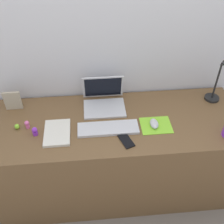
% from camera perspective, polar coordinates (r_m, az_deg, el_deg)
% --- Properties ---
extents(ground_plane, '(6.00, 6.00, 0.00)m').
position_cam_1_polar(ground_plane, '(2.52, 0.67, -14.27)').
color(ground_plane, slate).
extents(back_wall, '(2.99, 0.05, 1.69)m').
position_cam_1_polar(back_wall, '(2.17, -0.13, 6.67)').
color(back_wall, silver).
rests_on(back_wall, ground_plane).
extents(desk, '(1.79, 0.65, 0.74)m').
position_cam_1_polar(desk, '(2.23, 0.74, -8.88)').
color(desk, brown).
rests_on(desk, ground_plane).
extents(laptop, '(0.30, 0.25, 0.21)m').
position_cam_1_polar(laptop, '(2.06, -1.68, 2.70)').
color(laptop, silver).
rests_on(laptop, desk).
extents(keyboard, '(0.41, 0.13, 0.02)m').
position_cam_1_polar(keyboard, '(1.89, -0.80, -3.36)').
color(keyboard, silver).
rests_on(keyboard, desk).
extents(mousepad, '(0.21, 0.17, 0.00)m').
position_cam_1_polar(mousepad, '(1.95, 8.90, -2.69)').
color(mousepad, '#8CDB33').
rests_on(mousepad, desk).
extents(mouse, '(0.06, 0.10, 0.03)m').
position_cam_1_polar(mouse, '(1.93, 8.55, -2.35)').
color(mouse, silver).
rests_on(mouse, mousepad).
extents(cell_phone, '(0.11, 0.14, 0.01)m').
position_cam_1_polar(cell_phone, '(1.83, 2.89, -5.84)').
color(cell_phone, black).
rests_on(cell_phone, desk).
extents(desk_lamp, '(0.11, 0.15, 0.36)m').
position_cam_1_polar(desk_lamp, '(2.16, 20.79, 5.63)').
color(desk_lamp, black).
rests_on(desk_lamp, desk).
extents(notebook_pad, '(0.17, 0.24, 0.02)m').
position_cam_1_polar(notebook_pad, '(1.90, -11.07, -4.15)').
color(notebook_pad, silver).
rests_on(notebook_pad, desk).
extents(picture_frame, '(0.12, 0.02, 0.15)m').
position_cam_1_polar(picture_frame, '(2.14, -19.52, 2.18)').
color(picture_frame, '#B2A58C').
rests_on(picture_frame, desk).
extents(toy_figurine_purple, '(0.04, 0.04, 0.06)m').
position_cam_1_polar(toy_figurine_purple, '(1.91, -15.40, -3.78)').
color(toy_figurine_purple, purple).
rests_on(toy_figurine_purple, desk).
extents(toy_figurine_lime, '(0.03, 0.03, 0.04)m').
position_cam_1_polar(toy_figurine_lime, '(2.00, -18.72, -2.82)').
color(toy_figurine_lime, '#8CDB33').
rests_on(toy_figurine_lime, desk).
extents(toy_figurine_pink, '(0.03, 0.03, 0.06)m').
position_cam_1_polar(toy_figurine_pink, '(1.98, -16.86, -2.40)').
color(toy_figurine_pink, pink).
rests_on(toy_figurine_pink, desk).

